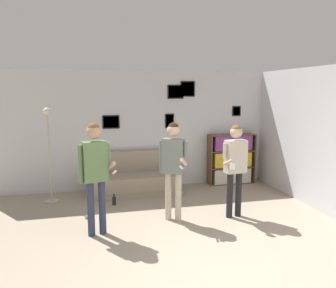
{
  "coord_description": "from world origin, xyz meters",
  "views": [
    {
      "loc": [
        -1.45,
        -3.4,
        2.24
      ],
      "look_at": [
        -0.18,
        2.01,
        1.34
      ],
      "focal_mm": 35.0,
      "sensor_mm": 36.0,
      "label": 1
    }
  ],
  "objects_px": {
    "person_player_foreground_center": "(173,161)",
    "drinking_cup": "(240,132)",
    "bottle_on_floor": "(114,201)",
    "floor_lamp": "(49,152)",
    "person_watcher_holding_cup": "(235,161)",
    "bookshelf": "(231,159)",
    "couch": "(135,180)",
    "person_player_foreground_left": "(95,166)"
  },
  "relations": [
    {
      "from": "floor_lamp",
      "to": "bottle_on_floor",
      "type": "xyz_separation_m",
      "value": [
        1.23,
        -0.46,
        -0.96
      ]
    },
    {
      "from": "couch",
      "to": "person_player_foreground_left",
      "type": "height_order",
      "value": "person_player_foreground_left"
    },
    {
      "from": "floor_lamp",
      "to": "person_player_foreground_left",
      "type": "relative_size",
      "value": 1.08
    },
    {
      "from": "person_player_foreground_left",
      "to": "person_watcher_holding_cup",
      "type": "distance_m",
      "value": 2.42
    },
    {
      "from": "bottle_on_floor",
      "to": "couch",
      "type": "bearing_deg",
      "value": 54.04
    },
    {
      "from": "person_player_foreground_center",
      "to": "bottle_on_floor",
      "type": "distance_m",
      "value": 1.7
    },
    {
      "from": "person_player_foreground_left",
      "to": "bottle_on_floor",
      "type": "height_order",
      "value": "person_player_foreground_left"
    },
    {
      "from": "couch",
      "to": "drinking_cup",
      "type": "bearing_deg",
      "value": 4.3
    },
    {
      "from": "bottle_on_floor",
      "to": "drinking_cup",
      "type": "distance_m",
      "value": 3.45
    },
    {
      "from": "bookshelf",
      "to": "person_watcher_holding_cup",
      "type": "height_order",
      "value": "person_watcher_holding_cup"
    },
    {
      "from": "floor_lamp",
      "to": "person_watcher_holding_cup",
      "type": "xyz_separation_m",
      "value": [
        3.28,
        -1.57,
        -0.02
      ]
    },
    {
      "from": "couch",
      "to": "drinking_cup",
      "type": "relative_size",
      "value": 19.16
    },
    {
      "from": "person_player_foreground_left",
      "to": "drinking_cup",
      "type": "xyz_separation_m",
      "value": [
        3.47,
        2.23,
        0.16
      ]
    },
    {
      "from": "bottle_on_floor",
      "to": "drinking_cup",
      "type": "bearing_deg",
      "value": 16.32
    },
    {
      "from": "person_watcher_holding_cup",
      "to": "drinking_cup",
      "type": "bearing_deg",
      "value": 62.45
    },
    {
      "from": "floor_lamp",
      "to": "person_watcher_holding_cup",
      "type": "height_order",
      "value": "floor_lamp"
    },
    {
      "from": "bookshelf",
      "to": "bottle_on_floor",
      "type": "distance_m",
      "value": 3.08
    },
    {
      "from": "floor_lamp",
      "to": "bookshelf",
      "type": "bearing_deg",
      "value": 6.31
    },
    {
      "from": "couch",
      "to": "person_player_foreground_left",
      "type": "bearing_deg",
      "value": -113.21
    },
    {
      "from": "person_player_foreground_center",
      "to": "person_player_foreground_left",
      "type": "bearing_deg",
      "value": -166.54
    },
    {
      "from": "person_player_foreground_center",
      "to": "bottle_on_floor",
      "type": "bearing_deg",
      "value": 133.65
    },
    {
      "from": "bookshelf",
      "to": "drinking_cup",
      "type": "relative_size",
      "value": 11.75
    },
    {
      "from": "couch",
      "to": "bookshelf",
      "type": "bearing_deg",
      "value": 4.68
    },
    {
      "from": "bookshelf",
      "to": "bottle_on_floor",
      "type": "bearing_deg",
      "value": -162.55
    },
    {
      "from": "bookshelf",
      "to": "person_watcher_holding_cup",
      "type": "relative_size",
      "value": 0.73
    },
    {
      "from": "person_watcher_holding_cup",
      "to": "bottle_on_floor",
      "type": "relative_size",
      "value": 7.5
    },
    {
      "from": "person_player_foreground_center",
      "to": "drinking_cup",
      "type": "bearing_deg",
      "value": 41.66
    },
    {
      "from": "person_player_foreground_left",
      "to": "person_player_foreground_center",
      "type": "distance_m",
      "value": 1.35
    },
    {
      "from": "couch",
      "to": "bottle_on_floor",
      "type": "height_order",
      "value": "couch"
    },
    {
      "from": "bookshelf",
      "to": "bottle_on_floor",
      "type": "height_order",
      "value": "bookshelf"
    },
    {
      "from": "person_player_foreground_center",
      "to": "couch",
      "type": "bearing_deg",
      "value": 104.31
    },
    {
      "from": "drinking_cup",
      "to": "bottle_on_floor",
      "type": "bearing_deg",
      "value": -163.68
    },
    {
      "from": "couch",
      "to": "bottle_on_floor",
      "type": "xyz_separation_m",
      "value": [
        -0.52,
        -0.72,
        -0.21
      ]
    },
    {
      "from": "bookshelf",
      "to": "person_watcher_holding_cup",
      "type": "distance_m",
      "value": 2.23
    },
    {
      "from": "bottle_on_floor",
      "to": "bookshelf",
      "type": "bearing_deg",
      "value": 17.45
    },
    {
      "from": "bookshelf",
      "to": "floor_lamp",
      "type": "xyz_separation_m",
      "value": [
        -4.12,
        -0.46,
        0.44
      ]
    },
    {
      "from": "person_player_foreground_center",
      "to": "bottle_on_floor",
      "type": "relative_size",
      "value": 7.76
    },
    {
      "from": "person_player_foreground_center",
      "to": "bottle_on_floor",
      "type": "height_order",
      "value": "person_player_foreground_center"
    },
    {
      "from": "person_player_foreground_center",
      "to": "floor_lamp",
      "type": "bearing_deg",
      "value": 146.23
    },
    {
      "from": "couch",
      "to": "floor_lamp",
      "type": "height_order",
      "value": "floor_lamp"
    },
    {
      "from": "person_player_foreground_center",
      "to": "drinking_cup",
      "type": "height_order",
      "value": "person_player_foreground_center"
    },
    {
      "from": "couch",
      "to": "person_player_foreground_left",
      "type": "distance_m",
      "value": 2.36
    }
  ]
}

